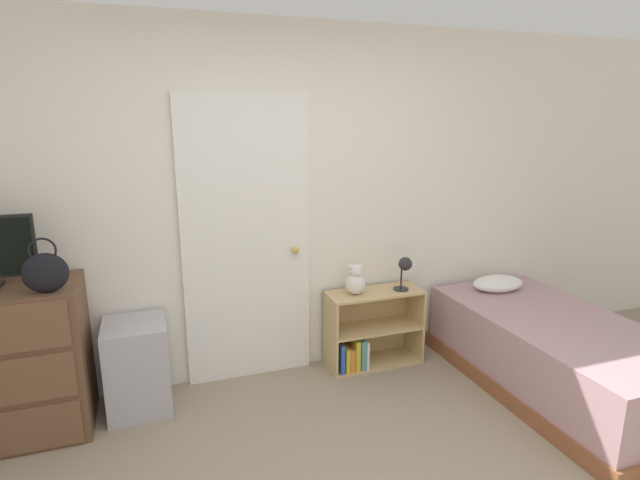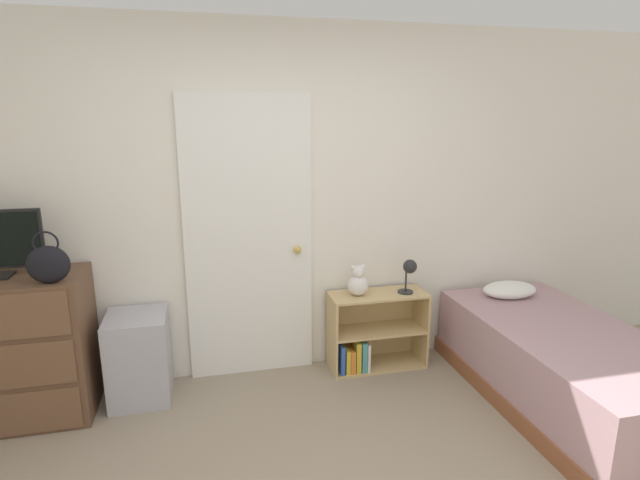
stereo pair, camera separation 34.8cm
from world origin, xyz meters
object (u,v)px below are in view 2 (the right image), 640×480
(teddy_bear, at_px, (358,282))
(bed, at_px, (563,366))
(handbag, at_px, (48,264))
(storage_bin, at_px, (139,357))
(bookshelf, at_px, (369,336))
(desk_lamp, at_px, (409,270))
(dresser, at_px, (5,350))

(teddy_bear, xyz_separation_m, bed, (1.21, -0.77, -0.43))
(handbag, relative_size, bed, 0.17)
(handbag, relative_size, storage_bin, 0.52)
(storage_bin, distance_m, bookshelf, 1.68)
(bookshelf, height_order, desk_lamp, desk_lamp)
(handbag, bearing_deg, storage_bin, 27.99)
(storage_bin, relative_size, bed, 0.32)
(dresser, height_order, handbag, handbag)
(dresser, height_order, desk_lamp, dresser)
(teddy_bear, bearing_deg, desk_lamp, -6.32)
(handbag, xyz_separation_m, bed, (3.21, -0.49, -0.80))
(teddy_bear, relative_size, desk_lamp, 0.90)
(handbag, height_order, bookshelf, handbag)
(bookshelf, distance_m, teddy_bear, 0.46)
(bookshelf, bearing_deg, teddy_bear, -175.46)
(handbag, relative_size, teddy_bear, 1.33)
(bookshelf, distance_m, bed, 1.36)
(dresser, distance_m, bed, 3.64)
(dresser, relative_size, bookshelf, 1.36)
(teddy_bear, bearing_deg, dresser, -177.32)
(bed, bearing_deg, dresser, 169.47)
(teddy_bear, bearing_deg, bed, -32.53)
(dresser, relative_size, desk_lamp, 3.81)
(dresser, relative_size, teddy_bear, 4.23)
(desk_lamp, bearing_deg, dresser, -178.60)
(teddy_bear, bearing_deg, handbag, -171.97)
(storage_bin, distance_m, desk_lamp, 2.02)
(dresser, distance_m, teddy_bear, 2.37)
(teddy_bear, bearing_deg, bookshelf, 4.54)
(handbag, bearing_deg, dresser, 154.64)
(bookshelf, bearing_deg, handbag, -172.14)
(handbag, relative_size, bookshelf, 0.43)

